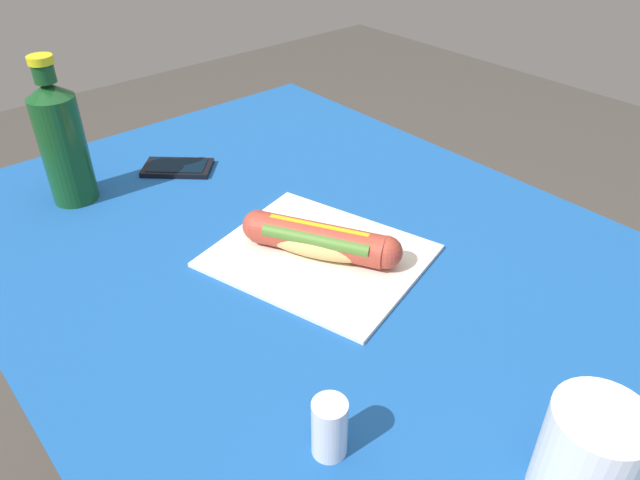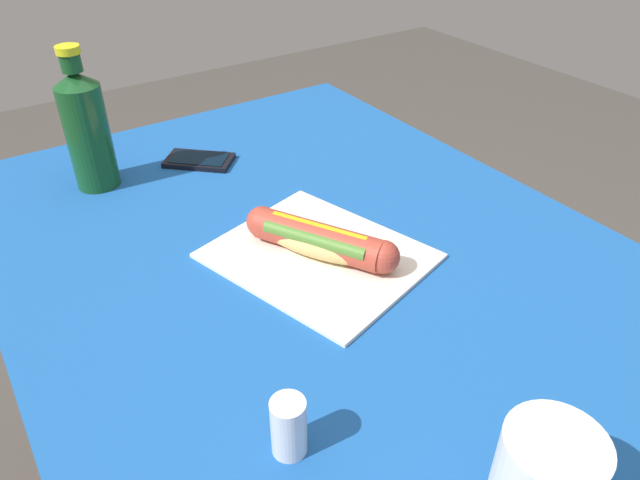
# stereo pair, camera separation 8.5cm
# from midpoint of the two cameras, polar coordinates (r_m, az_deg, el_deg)

# --- Properties ---
(dining_table) EXTENTS (1.22, 0.84, 0.77)m
(dining_table) POSITION_cam_midpoint_polar(r_m,az_deg,el_deg) (0.95, -2.10, -8.94)
(dining_table) COLOR brown
(dining_table) RESTS_ON ground
(paper_wrapper) EXTENTS (0.34, 0.31, 0.01)m
(paper_wrapper) POSITION_cam_midpoint_polar(r_m,az_deg,el_deg) (0.87, -2.81, -1.57)
(paper_wrapper) COLOR silver
(paper_wrapper) RESTS_ON dining_table
(hot_dog) EXTENTS (0.22, 0.14, 0.05)m
(hot_dog) POSITION_cam_midpoint_polar(r_m,az_deg,el_deg) (0.85, -2.89, -0.07)
(hot_dog) COLOR #DBB26B
(hot_dog) RESTS_ON paper_wrapper
(cell_phone) EXTENTS (0.13, 0.14, 0.01)m
(cell_phone) POSITION_cam_midpoint_polar(r_m,az_deg,el_deg) (1.13, -15.64, 6.65)
(cell_phone) COLOR black
(cell_phone) RESTS_ON dining_table
(soda_bottle) EXTENTS (0.07, 0.07, 0.24)m
(soda_bottle) POSITION_cam_midpoint_polar(r_m,az_deg,el_deg) (1.06, -25.71, 8.52)
(soda_bottle) COLOR #14471E
(soda_bottle) RESTS_ON dining_table
(drinking_cup) EXTENTS (0.09, 0.09, 0.11)m
(drinking_cup) POSITION_cam_midpoint_polar(r_m,az_deg,el_deg) (0.59, 20.43, -19.24)
(drinking_cup) COLOR white
(drinking_cup) RESTS_ON dining_table
(salt_shaker) EXTENTS (0.04, 0.04, 0.07)m
(salt_shaker) POSITION_cam_midpoint_polar(r_m,az_deg,el_deg) (0.61, -3.30, -17.76)
(salt_shaker) COLOR silver
(salt_shaker) RESTS_ON dining_table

